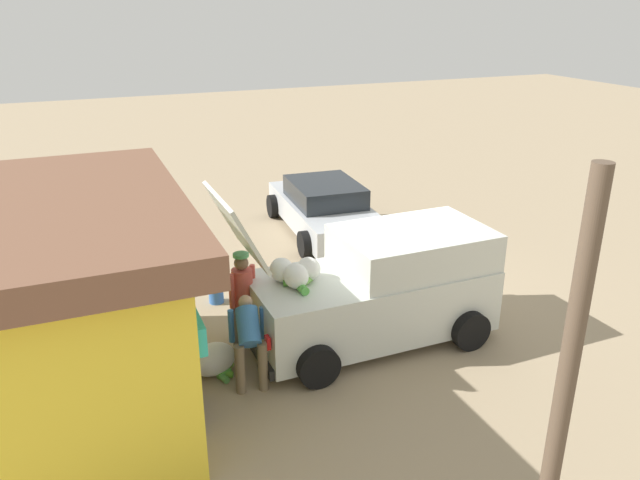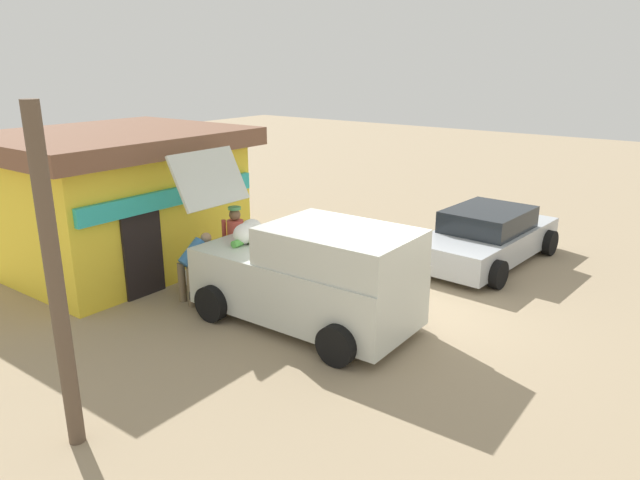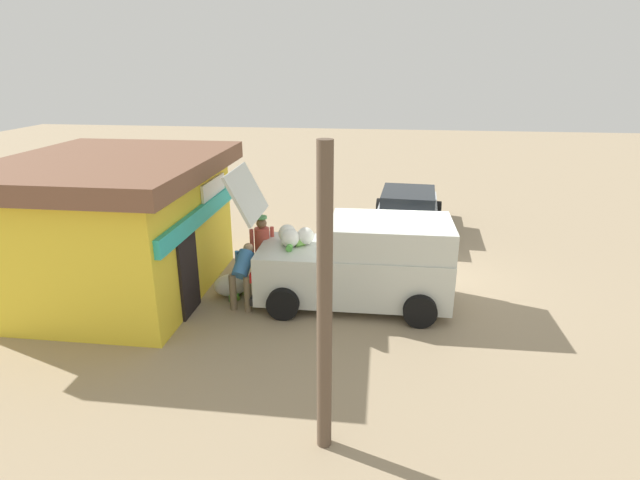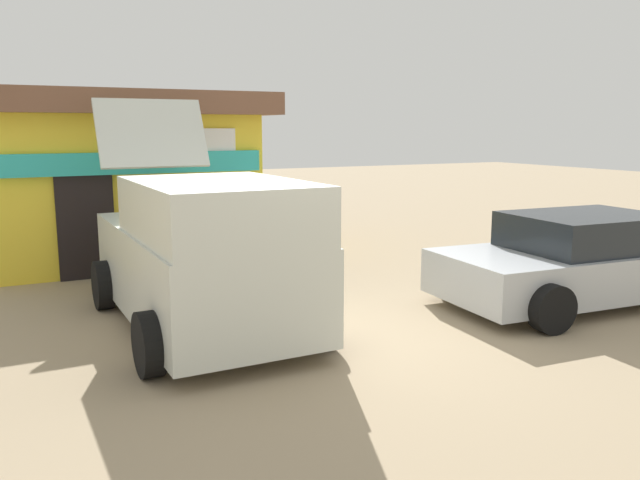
{
  "view_description": "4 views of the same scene",
  "coord_description": "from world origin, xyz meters",
  "px_view_note": "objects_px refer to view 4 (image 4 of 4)",
  "views": [
    {
      "loc": [
        -9.42,
        5.56,
        5.53
      ],
      "look_at": [
        0.83,
        1.32,
        1.2
      ],
      "focal_mm": 34.83,
      "sensor_mm": 36.0,
      "label": 1
    },
    {
      "loc": [
        -8.71,
        -4.97,
        4.59
      ],
      "look_at": [
        0.22,
        1.69,
        1.16
      ],
      "focal_mm": 32.92,
      "sensor_mm": 36.0,
      "label": 2
    },
    {
      "loc": [
        -11.11,
        0.59,
        5.0
      ],
      "look_at": [
        0.21,
        2.02,
        0.98
      ],
      "focal_mm": 28.3,
      "sensor_mm": 36.0,
      "label": 3
    },
    {
      "loc": [
        -3.22,
        -6.51,
        2.47
      ],
      "look_at": [
        0.91,
        1.6,
        0.88
      ],
      "focal_mm": 36.03,
      "sensor_mm": 36.0,
      "label": 4
    }
  ],
  "objects_px": {
    "storefront_bar": "(116,173)",
    "delivery_van": "(204,254)",
    "customer_bending": "(122,238)",
    "parked_sedan": "(584,261)",
    "vendor_standing": "(188,223)",
    "paint_bucket": "(299,262)",
    "unloaded_banana_pile": "(151,266)"
  },
  "relations": [
    {
      "from": "delivery_van",
      "to": "paint_bucket",
      "type": "bearing_deg",
      "value": 44.29
    },
    {
      "from": "parked_sedan",
      "to": "customer_bending",
      "type": "height_order",
      "value": "customer_bending"
    },
    {
      "from": "unloaded_banana_pile",
      "to": "storefront_bar",
      "type": "bearing_deg",
      "value": 91.5
    },
    {
      "from": "storefront_bar",
      "to": "vendor_standing",
      "type": "relative_size",
      "value": 3.0
    },
    {
      "from": "paint_bucket",
      "to": "unloaded_banana_pile",
      "type": "bearing_deg",
      "value": 165.5
    },
    {
      "from": "delivery_van",
      "to": "vendor_standing",
      "type": "distance_m",
      "value": 2.31
    },
    {
      "from": "storefront_bar",
      "to": "delivery_van",
      "type": "xyz_separation_m",
      "value": [
        0.1,
        -5.42,
        -0.66
      ]
    },
    {
      "from": "unloaded_banana_pile",
      "to": "customer_bending",
      "type": "bearing_deg",
      "value": -138.29
    },
    {
      "from": "unloaded_banana_pile",
      "to": "delivery_van",
      "type": "bearing_deg",
      "value": -89.29
    },
    {
      "from": "delivery_van",
      "to": "customer_bending",
      "type": "bearing_deg",
      "value": 102.51
    },
    {
      "from": "delivery_van",
      "to": "vendor_standing",
      "type": "relative_size",
      "value": 2.63
    },
    {
      "from": "delivery_van",
      "to": "paint_bucket",
      "type": "height_order",
      "value": "delivery_van"
    },
    {
      "from": "customer_bending",
      "to": "delivery_van",
      "type": "bearing_deg",
      "value": -77.49
    },
    {
      "from": "storefront_bar",
      "to": "customer_bending",
      "type": "xyz_separation_m",
      "value": [
        -0.44,
        -2.96,
        -0.78
      ]
    },
    {
      "from": "customer_bending",
      "to": "vendor_standing",
      "type": "bearing_deg",
      "value": -11.2
    },
    {
      "from": "delivery_van",
      "to": "unloaded_banana_pile",
      "type": "height_order",
      "value": "delivery_van"
    },
    {
      "from": "vendor_standing",
      "to": "unloaded_banana_pile",
      "type": "bearing_deg",
      "value": 126.08
    },
    {
      "from": "paint_bucket",
      "to": "vendor_standing",
      "type": "bearing_deg",
      "value": -179.08
    },
    {
      "from": "storefront_bar",
      "to": "parked_sedan",
      "type": "distance_m",
      "value": 8.56
    },
    {
      "from": "unloaded_banana_pile",
      "to": "paint_bucket",
      "type": "bearing_deg",
      "value": -14.5
    },
    {
      "from": "customer_bending",
      "to": "paint_bucket",
      "type": "relative_size",
      "value": 3.28
    },
    {
      "from": "storefront_bar",
      "to": "unloaded_banana_pile",
      "type": "xyz_separation_m",
      "value": [
        0.07,
        -2.5,
        -1.37
      ]
    },
    {
      "from": "storefront_bar",
      "to": "delivery_van",
      "type": "bearing_deg",
      "value": -88.93
    },
    {
      "from": "storefront_bar",
      "to": "unloaded_banana_pile",
      "type": "bearing_deg",
      "value": -88.5
    },
    {
      "from": "vendor_standing",
      "to": "paint_bucket",
      "type": "height_order",
      "value": "vendor_standing"
    },
    {
      "from": "unloaded_banana_pile",
      "to": "parked_sedan",
      "type": "bearing_deg",
      "value": -38.07
    },
    {
      "from": "parked_sedan",
      "to": "unloaded_banana_pile",
      "type": "distance_m",
      "value": 6.69
    },
    {
      "from": "delivery_van",
      "to": "customer_bending",
      "type": "relative_size",
      "value": 3.42
    },
    {
      "from": "storefront_bar",
      "to": "parked_sedan",
      "type": "height_order",
      "value": "storefront_bar"
    },
    {
      "from": "unloaded_banana_pile",
      "to": "paint_bucket",
      "type": "height_order",
      "value": "unloaded_banana_pile"
    },
    {
      "from": "paint_bucket",
      "to": "customer_bending",
      "type": "bearing_deg",
      "value": 176.77
    },
    {
      "from": "storefront_bar",
      "to": "vendor_standing",
      "type": "height_order",
      "value": "storefront_bar"
    }
  ]
}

